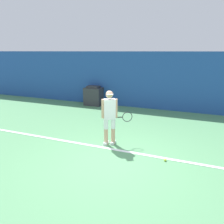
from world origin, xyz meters
TOP-DOWN VIEW (x-y plane):
  - ground_plane at (0.00, 0.00)m, footprint 24.00×24.00m
  - back_wall at (0.00, 5.78)m, footprint 24.00×0.10m
  - court_baseline at (0.00, 0.68)m, footprint 21.60×0.10m
  - tennis_player at (-0.56, 1.02)m, footprint 0.82×0.55m
  - tennis_ball at (1.20, 0.54)m, footprint 0.07×0.07m
  - covered_chair at (-3.29, 5.37)m, footprint 0.90×0.62m
  - water_bottle at (-2.68, 5.23)m, footprint 0.08×0.08m

SIDE VIEW (x-z plane):
  - ground_plane at x=0.00m, z-range 0.00..0.00m
  - court_baseline at x=0.00m, z-range 0.00..0.01m
  - tennis_ball at x=1.20m, z-range 0.00..0.07m
  - water_bottle at x=-2.68m, z-range -0.01..0.23m
  - covered_chair at x=-3.29m, z-range -0.02..1.00m
  - tennis_player at x=-0.56m, z-range 0.09..1.77m
  - back_wall at x=0.00m, z-range 0.00..2.76m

